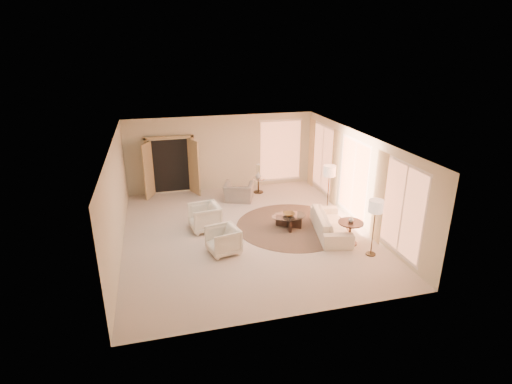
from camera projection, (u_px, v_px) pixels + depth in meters
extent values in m
cube|color=beige|center=(246.00, 233.00, 11.81)|extent=(7.00, 8.00, 0.02)
cube|color=white|center=(245.00, 140.00, 10.82)|extent=(7.00, 8.00, 0.02)
cube|color=beige|center=(222.00, 153.00, 14.94)|extent=(7.00, 0.04, 2.80)
cube|color=beige|center=(293.00, 257.00, 7.68)|extent=(7.00, 0.04, 2.80)
cube|color=beige|center=(116.00, 199.00, 10.49)|extent=(0.04, 8.00, 2.80)
cube|color=beige|center=(358.00, 178.00, 12.13)|extent=(0.04, 8.00, 2.80)
cube|color=tan|center=(171.00, 166.00, 14.51)|extent=(1.80, 0.12, 2.16)
cube|color=tan|center=(148.00, 171.00, 14.09)|extent=(0.35, 0.66, 2.00)
cube|color=tan|center=(194.00, 167.00, 14.47)|extent=(0.35, 0.66, 2.00)
cylinder|color=#3A2A21|center=(293.00, 226.00, 12.23)|extent=(3.73, 3.73, 0.01)
imported|color=white|center=(331.00, 224.00, 11.65)|extent=(1.26, 2.27, 0.63)
imported|color=white|center=(205.00, 216.00, 11.85)|extent=(0.89, 0.94, 0.87)
imported|color=white|center=(223.00, 239.00, 10.55)|extent=(0.88, 0.91, 0.80)
imported|color=gray|center=(239.00, 189.00, 14.05)|extent=(1.15, 0.94, 0.86)
cube|color=black|center=(289.00, 222.00, 12.08)|extent=(0.72, 0.47, 0.35)
cube|color=black|center=(289.00, 222.00, 12.08)|extent=(0.22, 0.80, 0.35)
cylinder|color=white|center=(289.00, 216.00, 12.01)|extent=(1.41, 1.41, 0.02)
cylinder|color=black|center=(349.00, 243.00, 11.15)|extent=(0.44, 0.44, 0.03)
cylinder|color=black|center=(350.00, 233.00, 11.04)|extent=(0.07, 0.07, 0.62)
cylinder|color=black|center=(351.00, 223.00, 10.93)|extent=(0.70, 0.70, 0.03)
cylinder|color=black|center=(258.00, 192.00, 14.97)|extent=(0.37, 0.37, 0.03)
cylinder|color=black|center=(258.00, 185.00, 14.88)|extent=(0.06, 0.06, 0.52)
cylinder|color=white|center=(258.00, 179.00, 14.79)|extent=(0.48, 0.48, 0.03)
cylinder|color=black|center=(327.00, 213.00, 13.15)|extent=(0.28, 0.28, 0.03)
cylinder|color=black|center=(328.00, 193.00, 12.91)|extent=(0.03, 0.03, 1.38)
cylinder|color=beige|center=(330.00, 171.00, 12.64)|extent=(0.39, 0.39, 0.34)
cylinder|color=black|center=(371.00, 254.00, 10.58)|extent=(0.26, 0.26, 0.03)
cylinder|color=black|center=(373.00, 232.00, 10.35)|extent=(0.03, 0.03, 1.31)
cylinder|color=beige|center=(376.00, 206.00, 10.10)|extent=(0.38, 0.38, 0.32)
imported|color=brown|center=(289.00, 214.00, 11.99)|extent=(0.37, 0.37, 0.09)
imported|color=silver|center=(351.00, 220.00, 10.90)|extent=(0.16, 0.16, 0.17)
imported|color=silver|center=(258.00, 175.00, 14.74)|extent=(0.28, 0.28, 0.24)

